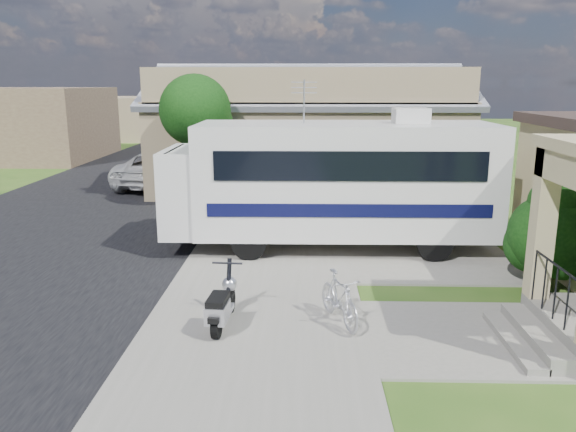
{
  "coord_description": "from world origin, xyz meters",
  "views": [
    {
      "loc": [
        -0.14,
        -9.97,
        4.27
      ],
      "look_at": [
        -0.5,
        2.5,
        1.3
      ],
      "focal_mm": 35.0,
      "sensor_mm": 36.0,
      "label": 1
    }
  ],
  "objects_px": {
    "shrub": "(552,231)",
    "bicycle": "(339,302)",
    "garden_hose": "(520,323)",
    "pickup_truck": "(163,168)",
    "scooter": "(222,305)",
    "motorhome": "(333,179)",
    "van": "(188,147)"
  },
  "relations": [
    {
      "from": "van",
      "to": "garden_hose",
      "type": "bearing_deg",
      "value": -72.74
    },
    {
      "from": "motorhome",
      "to": "scooter",
      "type": "bearing_deg",
      "value": -113.31
    },
    {
      "from": "pickup_truck",
      "to": "van",
      "type": "height_order",
      "value": "van"
    },
    {
      "from": "van",
      "to": "shrub",
      "type": "bearing_deg",
      "value": -66.98
    },
    {
      "from": "motorhome",
      "to": "van",
      "type": "height_order",
      "value": "motorhome"
    },
    {
      "from": "pickup_truck",
      "to": "van",
      "type": "relative_size",
      "value": 0.87
    },
    {
      "from": "scooter",
      "to": "garden_hose",
      "type": "height_order",
      "value": "scooter"
    },
    {
      "from": "garden_hose",
      "to": "scooter",
      "type": "bearing_deg",
      "value": -177.16
    },
    {
      "from": "garden_hose",
      "to": "pickup_truck",
      "type": "bearing_deg",
      "value": 125.23
    },
    {
      "from": "motorhome",
      "to": "garden_hose",
      "type": "xyz_separation_m",
      "value": [
        3.15,
        -4.9,
        -1.76
      ]
    },
    {
      "from": "motorhome",
      "to": "scooter",
      "type": "distance_m",
      "value": 5.76
    },
    {
      "from": "motorhome",
      "to": "bicycle",
      "type": "relative_size",
      "value": 5.41
    },
    {
      "from": "scooter",
      "to": "bicycle",
      "type": "bearing_deg",
      "value": 10.61
    },
    {
      "from": "motorhome",
      "to": "pickup_truck",
      "type": "relative_size",
      "value": 1.55
    },
    {
      "from": "motorhome",
      "to": "bicycle",
      "type": "bearing_deg",
      "value": -91.68
    },
    {
      "from": "motorhome",
      "to": "shrub",
      "type": "bearing_deg",
      "value": -31.44
    },
    {
      "from": "scooter",
      "to": "garden_hose",
      "type": "distance_m",
      "value": 5.34
    },
    {
      "from": "bicycle",
      "to": "van",
      "type": "bearing_deg",
      "value": 87.71
    },
    {
      "from": "motorhome",
      "to": "van",
      "type": "distance_m",
      "value": 17.33
    },
    {
      "from": "motorhome",
      "to": "garden_hose",
      "type": "distance_m",
      "value": 6.08
    },
    {
      "from": "scooter",
      "to": "van",
      "type": "height_order",
      "value": "van"
    },
    {
      "from": "pickup_truck",
      "to": "bicycle",
      "type": "bearing_deg",
      "value": 125.21
    },
    {
      "from": "van",
      "to": "motorhome",
      "type": "bearing_deg",
      "value": -74.97
    },
    {
      "from": "scooter",
      "to": "pickup_truck",
      "type": "height_order",
      "value": "pickup_truck"
    },
    {
      "from": "motorhome",
      "to": "pickup_truck",
      "type": "xyz_separation_m",
      "value": [
        -6.69,
        9.04,
        -1.09
      ]
    },
    {
      "from": "pickup_truck",
      "to": "van",
      "type": "xyz_separation_m",
      "value": [
        -0.32,
        6.78,
        0.16
      ]
    },
    {
      "from": "shrub",
      "to": "bicycle",
      "type": "height_order",
      "value": "shrub"
    },
    {
      "from": "shrub",
      "to": "garden_hose",
      "type": "bearing_deg",
      "value": -121.9
    },
    {
      "from": "scooter",
      "to": "motorhome",
      "type": "bearing_deg",
      "value": 71.53
    },
    {
      "from": "scooter",
      "to": "garden_hose",
      "type": "xyz_separation_m",
      "value": [
        5.32,
        0.26,
        -0.39
      ]
    },
    {
      "from": "pickup_truck",
      "to": "motorhome",
      "type": "bearing_deg",
      "value": 136.45
    },
    {
      "from": "pickup_truck",
      "to": "garden_hose",
      "type": "xyz_separation_m",
      "value": [
        9.84,
        -13.94,
        -0.67
      ]
    }
  ]
}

